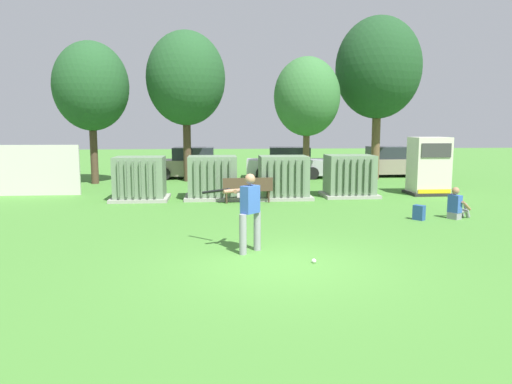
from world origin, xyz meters
TOP-DOWN VIEW (x-y plane):
  - ground_plane at (0.00, 0.00)m, footprint 96.00×96.00m
  - fence_panel at (-9.10, 10.50)m, footprint 4.80×0.12m
  - transformer_west at (-4.11, 8.91)m, footprint 2.10×1.70m
  - transformer_mid_west at (-1.42, 9.04)m, footprint 2.10×1.70m
  - transformer_mid_east at (1.27, 8.91)m, footprint 2.10×1.70m
  - transformer_east at (3.93, 9.21)m, footprint 2.10×1.70m
  - generator_enclosure at (7.24, 9.49)m, footprint 1.60×1.40m
  - park_bench at (-0.16, 7.92)m, footprint 1.82×0.52m
  - batter at (-0.59, 1.08)m, footprint 1.32×1.31m
  - sports_ball at (0.68, 0.08)m, footprint 0.09×0.09m
  - seated_spectator at (5.88, 4.42)m, footprint 0.79×0.67m
  - backpack at (4.68, 4.32)m, footprint 0.37×0.37m
  - tree_left at (-7.04, 14.31)m, footprint 3.47×3.47m
  - tree_center_left at (-2.69, 15.00)m, footprint 3.82×3.82m
  - tree_center_right at (3.04, 13.71)m, footprint 3.12×3.12m
  - tree_right at (6.94, 15.21)m, footprint 4.28×4.28m
  - parked_car_leftmost at (-2.55, 16.36)m, footprint 4.24×2.00m
  - parked_car_left_of_center at (2.50, 16.20)m, footprint 4.35×2.23m
  - parked_car_right_of_center at (7.97, 16.42)m, footprint 4.23×1.97m

SIDE VIEW (x-z plane):
  - ground_plane at x=0.00m, z-range 0.00..0.00m
  - sports_ball at x=0.68m, z-range 0.00..0.09m
  - backpack at x=4.68m, z-range -0.01..0.43m
  - seated_spectator at x=5.88m, z-range -0.11..0.86m
  - park_bench at x=-0.16m, z-range 0.08..0.99m
  - parked_car_leftmost at x=-2.55m, z-range -0.06..1.56m
  - parked_car_left_of_center at x=2.50m, z-range -0.06..1.56m
  - parked_car_right_of_center at x=7.97m, z-range -0.06..1.56m
  - transformer_west at x=-4.11m, z-range -0.02..1.60m
  - transformer_mid_west at x=-1.42m, z-range -0.02..1.60m
  - transformer_mid_east at x=1.27m, z-range -0.02..1.60m
  - transformer_east at x=3.93m, z-range -0.02..1.60m
  - batter at x=-0.59m, z-range 0.11..1.85m
  - fence_panel at x=-9.10m, z-range 0.00..2.00m
  - generator_enclosure at x=7.24m, z-range -0.01..2.29m
  - tree_center_right at x=3.04m, z-range 1.11..7.07m
  - tree_left at x=-7.04m, z-range 1.23..7.87m
  - tree_center_left at x=-2.69m, z-range 1.36..8.66m
  - tree_right at x=6.94m, z-range 1.52..9.71m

